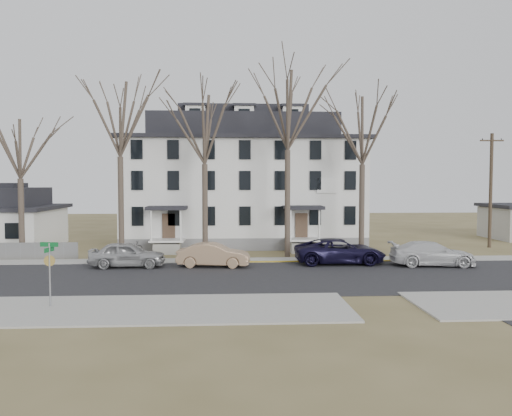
{
  "coord_description": "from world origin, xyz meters",
  "views": [
    {
      "loc": [
        -3.26,
        -26.35,
        5.51
      ],
      "look_at": [
        -1.34,
        9.0,
        3.63
      ],
      "focal_mm": 35.0,
      "sensor_mm": 36.0,
      "label": 1
    }
  ],
  "objects": [
    {
      "name": "tree_far_left",
      "position": [
        -11.0,
        9.8,
        10.34
      ],
      "size": [
        8.4,
        8.4,
        13.72
      ],
      "color": "#473B31",
      "rests_on": "ground"
    },
    {
      "name": "street_sign",
      "position": [
        -11.06,
        -4.41,
        1.88
      ],
      "size": [
        0.82,
        0.82,
        2.88
      ],
      "rotation": [
        0.0,
        0.0,
        -0.15
      ],
      "color": "gray",
      "rests_on": "ground"
    },
    {
      "name": "car_silver",
      "position": [
        -9.77,
        5.71,
        0.81
      ],
      "size": [
        4.79,
        1.95,
        1.63
      ],
      "primitive_type": "imported",
      "rotation": [
        0.0,
        0.0,
        1.58
      ],
      "color": "#ACACAC",
      "rests_on": "ground"
    },
    {
      "name": "tree_mid_left",
      "position": [
        -5.0,
        9.8,
        9.6
      ],
      "size": [
        7.8,
        7.8,
        12.74
      ],
      "color": "#473B31",
      "rests_on": "ground"
    },
    {
      "name": "ground",
      "position": [
        0.0,
        0.0,
        0.0
      ],
      "size": [
        120.0,
        120.0,
        0.0
      ],
      "primitive_type": "plane",
      "color": "olive",
      "rests_on": "ground"
    },
    {
      "name": "yellow_curb",
      "position": [
        5.0,
        7.1,
        0.0
      ],
      "size": [
        14.0,
        0.25,
        0.06
      ],
      "primitive_type": "cube",
      "color": "gold",
      "rests_on": "ground"
    },
    {
      "name": "car_white",
      "position": [
        9.93,
        5.19,
        0.78
      ],
      "size": [
        5.6,
        2.74,
        1.57
      ],
      "primitive_type": "imported",
      "rotation": [
        0.0,
        0.0,
        1.47
      ],
      "color": "silver",
      "rests_on": "ground"
    },
    {
      "name": "far_sidewalk",
      "position": [
        0.0,
        8.0,
        0.0
      ],
      "size": [
        120.0,
        2.0,
        0.08
      ],
      "primitive_type": "cube",
      "color": "#A09F97",
      "rests_on": "ground"
    },
    {
      "name": "main_road",
      "position": [
        0.0,
        2.0,
        0.0
      ],
      "size": [
        120.0,
        10.0,
        0.04
      ],
      "primitive_type": "cube",
      "color": "#27272A",
      "rests_on": "ground"
    },
    {
      "name": "car_navy",
      "position": [
        4.11,
        6.35,
        0.83
      ],
      "size": [
        6.01,
        2.81,
        1.67
      ],
      "primitive_type": "imported",
      "rotation": [
        0.0,
        0.0,
        1.56
      ],
      "color": "black",
      "rests_on": "ground"
    },
    {
      "name": "boarding_house",
      "position": [
        -2.0,
        17.95,
        5.38
      ],
      "size": [
        20.8,
        12.36,
        12.05
      ],
      "color": "slate",
      "rests_on": "ground"
    },
    {
      "name": "car_tan",
      "position": [
        -4.27,
        5.6,
        0.76
      ],
      "size": [
        4.78,
        2.17,
        1.52
      ],
      "primitive_type": "imported",
      "rotation": [
        0.0,
        0.0,
        1.45
      ],
      "color": "tan",
      "rests_on": "ground"
    },
    {
      "name": "tree_bungalow",
      "position": [
        -18.0,
        9.8,
        8.12
      ],
      "size": [
        6.6,
        6.6,
        10.78
      ],
      "color": "#473B31",
      "rests_on": "ground"
    },
    {
      "name": "bicycle_left",
      "position": [
        -10.78,
        12.4,
        0.45
      ],
      "size": [
        1.78,
        0.83,
        0.9
      ],
      "primitive_type": "imported",
      "rotation": [
        0.0,
        0.0,
        1.43
      ],
      "color": "black",
      "rests_on": "ground"
    },
    {
      "name": "tree_center",
      "position": [
        1.0,
        9.8,
        11.08
      ],
      "size": [
        9.0,
        9.0,
        14.7
      ],
      "color": "#473B31",
      "rests_on": "ground"
    },
    {
      "name": "small_house",
      "position": [
        -22.0,
        16.0,
        2.25
      ],
      "size": [
        8.7,
        8.7,
        5.0
      ],
      "color": "silver",
      "rests_on": "ground"
    },
    {
      "name": "tree_mid_right",
      "position": [
        6.5,
        9.8,
        9.6
      ],
      "size": [
        7.8,
        7.8,
        12.74
      ],
      "color": "#473B31",
      "rests_on": "ground"
    },
    {
      "name": "utility_pole_far",
      "position": [
        18.5,
        14.0,
        4.9
      ],
      "size": [
        2.0,
        0.28,
        9.5
      ],
      "color": "#3D3023",
      "rests_on": "ground"
    },
    {
      "name": "near_sidewalk_left",
      "position": [
        -8.0,
        -5.0,
        0.0
      ],
      "size": [
        20.0,
        5.0,
        0.08
      ],
      "primitive_type": "cube",
      "color": "#A09F97",
      "rests_on": "ground"
    }
  ]
}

